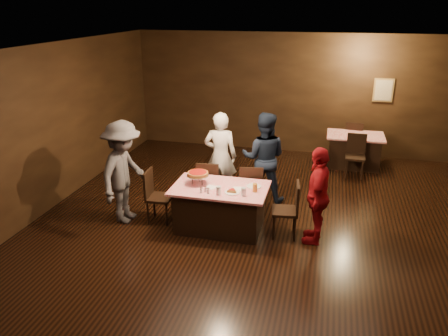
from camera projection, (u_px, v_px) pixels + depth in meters
The scene contains 22 objects.
room at pixel (259, 116), 6.26m from camera, with size 10.00×10.04×3.02m.
main_table at pixel (220, 208), 7.45m from camera, with size 1.60×1.00×0.77m, color red.
back_table at pixel (354, 150), 10.33m from camera, with size 1.30×0.90×0.77m, color #A70B11.
chair_far_left at pixel (209, 184), 8.19m from camera, with size 0.42×0.42×0.95m, color black.
chair_far_right at pixel (251, 188), 8.01m from camera, with size 0.42×0.42×0.95m, color black.
chair_end_left at pixel (160, 196), 7.66m from camera, with size 0.42×0.42×0.95m, color black.
chair_end_right at pixel (285, 210), 7.17m from camera, with size 0.42×0.42×0.95m, color black.
chair_back_near at pixel (355, 156), 9.66m from camera, with size 0.42×0.42×0.95m, color black.
chair_back_far at pixel (354, 140), 10.84m from camera, with size 0.42×0.42×0.95m, color black.
diner_white_jacket at pixel (220, 156), 8.45m from camera, with size 0.64×0.42×1.75m, color white.
diner_navy_hoodie at pixel (264, 158), 8.33m from camera, with size 0.86×0.67×1.77m, color black.
diner_grey_knit at pixel (124, 172), 7.55m from camera, with size 1.18×0.68×1.83m, color #535256.
diner_red_shirt at pixel (318, 196), 6.90m from camera, with size 0.94×0.39×1.61m, color maroon.
pizza_stand at pixel (198, 174), 7.38m from camera, with size 0.38×0.38×0.22m.
plate_with_slice at pixel (232, 191), 7.08m from camera, with size 0.25×0.25×0.06m.
plate_empty at pixel (254, 186), 7.32m from camera, with size 0.25×0.25×0.01m, color white.
glass_front_left at pixel (218, 190), 7.00m from camera, with size 0.08×0.08×0.14m, color silver.
glass_front_right at pixel (243, 192), 6.96m from camera, with size 0.08×0.08×0.14m, color silver.
glass_amber at pixel (255, 188), 7.11m from camera, with size 0.08×0.08×0.14m, color #BF7F26.
condiments at pixel (205, 190), 7.08m from camera, with size 0.17×0.10×0.09m.
napkin_center at pixel (238, 189), 7.24m from camera, with size 0.16×0.16×0.01m, color white.
napkin_left at pixel (211, 187), 7.30m from camera, with size 0.16×0.16×0.01m, color white.
Camera 1 is at (0.98, -6.05, 3.67)m, focal length 35.00 mm.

